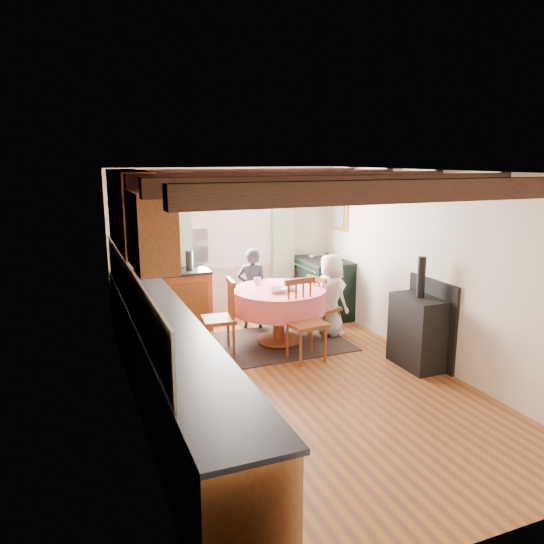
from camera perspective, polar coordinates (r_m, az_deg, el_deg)
name	(u,v)px	position (r m, az deg, el deg)	size (l,w,h in m)	color
floor	(298,383)	(6.10, 2.88, -12.13)	(3.60, 5.50, 0.00)	#A95A1F
ceiling	(300,171)	(5.55, 3.15, 11.02)	(3.60, 5.50, 0.00)	white
wall_back	(226,244)	(8.24, -5.10, 3.04)	(3.60, 0.00, 2.40)	silver
wall_front	(486,378)	(3.54, 22.51, -10.72)	(3.60, 0.00, 2.40)	silver
wall_left	(132,298)	(5.23, -15.19, -2.80)	(0.00, 5.50, 2.40)	silver
wall_right	(432,269)	(6.66, 17.20, 0.30)	(0.00, 5.50, 2.40)	silver
beam_a	(421,191)	(3.84, 16.03, 8.60)	(3.60, 0.16, 0.16)	#3B1F16
beam_b	(349,184)	(4.67, 8.42, 9.54)	(3.60, 0.16, 0.16)	#3B1F16
beam_c	(300,180)	(5.56, 3.14, 10.09)	(3.60, 0.16, 0.16)	#3B1F16
beam_d	(266,177)	(6.48, -0.67, 10.43)	(3.60, 0.16, 0.16)	#3B1F16
beam_e	(240,174)	(7.42, -3.54, 10.66)	(3.60, 0.16, 0.16)	#3B1F16
splash_left	(130,291)	(5.52, -15.37, -2.02)	(0.02, 4.50, 0.55)	beige
splash_back	(163,249)	(7.99, -11.94, 2.53)	(1.40, 0.02, 0.55)	beige
base_cabinet_left	(166,367)	(5.51, -11.59, -10.17)	(0.60, 5.30, 0.88)	#98511F
base_cabinet_back	(165,302)	(7.87, -11.68, -3.27)	(1.30, 0.60, 0.88)	#98511F
worktop_left	(166,324)	(5.36, -11.60, -5.60)	(0.64, 5.30, 0.04)	black
worktop_back	(164,272)	(7.75, -11.80, -0.03)	(1.30, 0.64, 0.04)	black
wall_cabinet_glass	(130,209)	(6.30, -15.40, 6.65)	(0.34, 1.80, 0.90)	#98511F
wall_cabinet_solid	(151,230)	(4.83, -13.20, 4.54)	(0.34, 0.90, 0.70)	#98511F
window_frame	(232,219)	(8.20, -4.45, 5.83)	(1.34, 0.03, 1.54)	white
window_pane	(232,219)	(8.20, -4.46, 5.84)	(1.20, 0.01, 1.40)	white
curtain_left	(181,255)	(7.97, -10.04, 1.86)	(0.35, 0.10, 2.10)	#9CBE8B
curtain_right	(283,248)	(8.48, 1.27, 2.68)	(0.35, 0.10, 2.10)	#9CBE8B
curtain_rod	(233,181)	(8.07, -4.34, 10.01)	(0.03, 0.03, 2.00)	black
wall_picture	(339,211)	(8.45, 7.38, 6.65)	(0.04, 0.50, 0.60)	gold
wall_plate	(288,211)	(8.50, 1.72, 6.78)	(0.30, 0.30, 0.02)	silver
rug	(279,342)	(7.35, 0.74, -7.71)	(1.85, 1.44, 0.01)	black
dining_table	(279,316)	(7.22, 0.75, -4.87)	(1.29, 1.29, 0.78)	#F47C6D
chair_near	(306,321)	(6.59, 3.82, -5.38)	(0.45, 0.47, 1.04)	brown
chair_left	(218,317)	(6.86, -5.92, -4.92)	(0.43, 0.45, 1.00)	brown
chair_right	(324,306)	(7.50, 5.72, -3.72)	(0.39, 0.41, 0.91)	brown
aga_range	(322,287)	(8.48, 5.54, -1.65)	(0.68, 1.05, 0.96)	black
cast_iron_stove	(419,313)	(6.59, 15.86, -4.31)	(0.42, 0.69, 1.39)	black
child_far	(252,288)	(7.81, -2.20, -1.82)	(0.45, 0.29, 1.23)	#262F3B
child_right	(331,295)	(7.55, 6.49, -2.51)	(0.59, 0.38, 1.20)	silver
bowl_a	(278,290)	(6.95, 0.61, -2.00)	(0.24, 0.24, 0.06)	silver
bowl_b	(290,288)	(7.06, 2.03, -1.78)	(0.17, 0.17, 0.05)	silver
cup	(257,281)	(7.36, -1.65, -1.00)	(0.11, 0.11, 0.10)	silver
canister_tall	(148,264)	(7.73, -13.52, 0.88)	(0.13, 0.13, 0.23)	#262628
canister_wide	(166,262)	(7.86, -11.63, 1.04)	(0.18, 0.18, 0.20)	#262628
canister_slim	(189,261)	(7.68, -9.09, 1.24)	(0.10, 0.10, 0.29)	#262628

